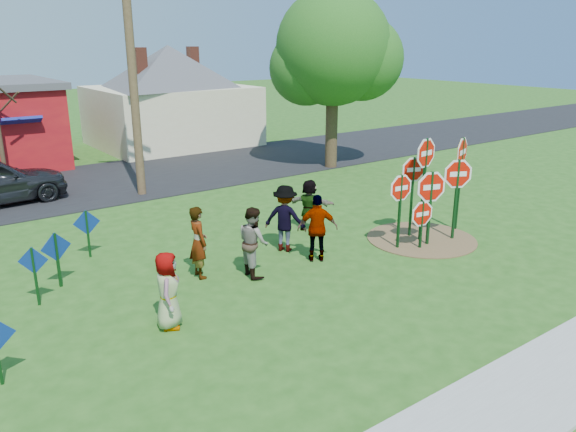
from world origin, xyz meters
The scene contains 23 objects.
ground centered at (0.00, 0.00, 0.00)m, with size 120.00×120.00×0.00m, color #224F16.
sidewalk centered at (0.00, -7.20, 0.04)m, with size 22.00×1.80×0.08m, color #9E9E99.
road centered at (0.00, 11.50, 0.02)m, with size 120.00×7.50×0.04m, color black.
dirt_patch centered at (4.50, -1.00, 0.01)m, with size 3.20×3.20×0.03m, color brown.
cream_house centered at (5.50, 18.00, 2.92)m, with size 9.40×9.40×6.50m.
stop_sign_a centered at (4.28, -1.40, 1.56)m, with size 1.14×0.42×2.32m.
stop_sign_b centered at (4.41, -0.60, 1.85)m, with size 0.94×0.37×2.56m.
stop_sign_c centered at (4.40, -1.02, 2.25)m, with size 1.15×0.15×3.19m.
stop_sign_d centered at (6.06, -1.00, 2.20)m, with size 1.13×0.42×3.05m.
stop_sign_e centered at (3.88, -1.48, 0.96)m, with size 0.98×0.15×1.52m.
stop_sign_f centered at (5.26, -1.52, 1.81)m, with size 1.04×0.54×2.56m.
stop_sign_g centered at (3.37, -1.09, 1.57)m, with size 1.01×0.12×2.28m.
blue_diamond_b centered at (-5.72, 1.18, 0.86)m, with size 0.58×0.28×1.38m.
blue_diamond_c centered at (-5.06, 1.91, 0.84)m, with size 0.72×0.12×1.37m.
blue_diamond_d centered at (-3.87, 3.42, 0.82)m, with size 0.71×0.10×1.34m.
person_a centered at (-3.80, -1.48, 0.82)m, with size 0.80×0.52×1.64m, color #3D4F8C.
person_b centered at (-2.09, 0.45, 0.91)m, with size 0.67×0.44×1.83m, color #1F756B.
person_c centered at (-0.94, -0.26, 0.89)m, with size 0.86×0.67×1.77m, color brown.
person_d centered at (0.72, 0.68, 0.94)m, with size 1.21×0.70×1.87m, color #303035.
person_e centered at (0.95, -0.46, 0.91)m, with size 1.07×0.45×1.82m, color #482F54.
person_f centered at (2.35, 1.65, 0.81)m, with size 1.50×0.48×1.62m, color #1D572E.
utility_pole centered at (-0.19, 8.73, 5.35)m, with size 2.37×1.02×10.18m.
leafy_tree centered at (8.88, 8.11, 5.07)m, with size 5.54×5.05×7.87m.
Camera 1 is at (-7.98, -11.27, 5.66)m, focal length 35.00 mm.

